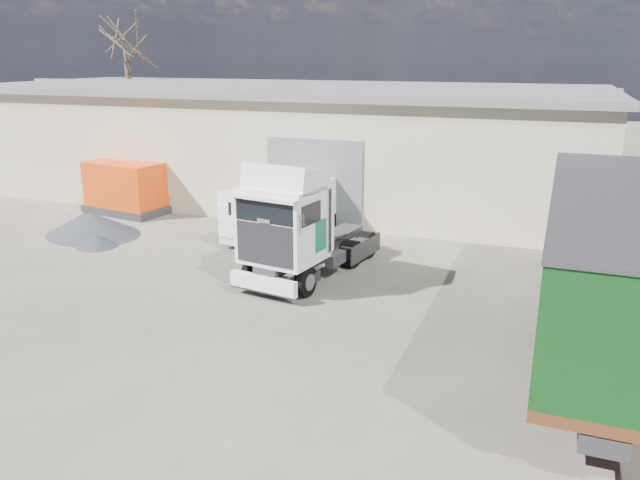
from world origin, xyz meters
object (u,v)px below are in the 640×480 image
(tractor_unit, at_px, (297,231))
(panel_van, at_px, (281,211))
(bare_tree, at_px, (125,34))
(orange_skip, at_px, (128,190))
(box_trailer, at_px, (601,253))

(tractor_unit, relative_size, panel_van, 1.09)
(panel_van, bearing_deg, tractor_unit, -46.28)
(bare_tree, bearing_deg, panel_van, -37.81)
(panel_van, xyz_separation_m, orange_skip, (-8.07, 1.45, -0.10))
(tractor_unit, xyz_separation_m, panel_van, (-2.30, 4.03, -0.53))
(orange_skip, bearing_deg, tractor_unit, -19.07)
(bare_tree, height_order, orange_skip, bare_tree)
(bare_tree, height_order, tractor_unit, bare_tree)
(panel_van, bearing_deg, orange_skip, -176.20)
(tractor_unit, relative_size, box_trailer, 0.52)
(orange_skip, bearing_deg, box_trailer, -12.11)
(tractor_unit, bearing_deg, box_trailer, -1.91)
(panel_van, bearing_deg, box_trailer, -14.13)
(tractor_unit, relative_size, orange_skip, 1.53)
(tractor_unit, distance_m, box_trailer, 8.59)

